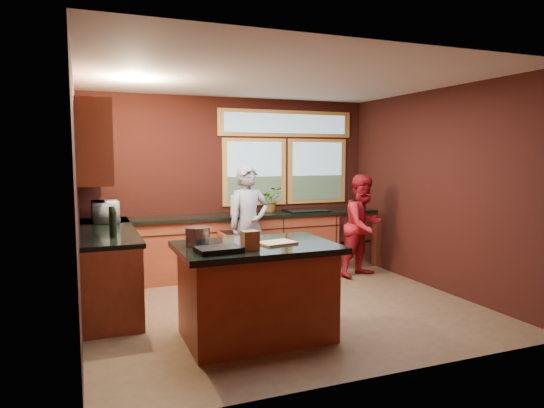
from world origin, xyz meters
TOP-DOWN VIEW (x-y plane):
  - floor at (0.00, 0.00)m, footprint 4.50×4.50m
  - room_shell at (-0.60, 0.32)m, footprint 4.52×4.02m
  - back_counter at (0.20, 1.70)m, footprint 4.50×0.64m
  - left_counter at (-1.95, 0.85)m, footprint 0.64×2.30m
  - island at (-0.62, -0.81)m, footprint 1.55×1.05m
  - person_grey at (-0.03, 1.16)m, footprint 0.65×0.46m
  - person_red at (1.70, 0.93)m, footprint 0.88×0.77m
  - microwave at (-1.92, 1.51)m, footprint 0.35×0.51m
  - potted_plant at (0.52, 1.75)m, footprint 0.35×0.30m
  - paper_towel at (-0.08, 1.70)m, footprint 0.12×0.12m
  - cutting_board at (-0.42, -0.86)m, footprint 0.40×0.32m
  - stock_pot at (-1.17, -0.66)m, footprint 0.24×0.24m
  - paper_bag at (-0.77, -1.06)m, footprint 0.16×0.13m
  - black_tray at (-1.07, -1.06)m, footprint 0.42×0.31m

SIDE VIEW (x-z plane):
  - floor at x=0.00m, z-range 0.00..0.00m
  - back_counter at x=0.20m, z-range 0.00..0.93m
  - left_counter at x=-1.95m, z-range 0.00..0.93m
  - island at x=-0.62m, z-range 0.01..0.95m
  - person_red at x=1.70m, z-range 0.00..1.53m
  - person_grey at x=-0.03m, z-range 0.00..1.67m
  - cutting_board at x=-0.42m, z-range 0.94..0.96m
  - black_tray at x=-1.07m, z-range 0.94..0.99m
  - stock_pot at x=-1.17m, z-range 0.94..1.12m
  - paper_bag at x=-0.77m, z-range 0.94..1.12m
  - microwave at x=-1.92m, z-range 0.93..1.21m
  - paper_towel at x=-0.08m, z-range 0.93..1.21m
  - potted_plant at x=0.52m, z-range 0.93..1.32m
  - room_shell at x=-0.60m, z-range 0.44..3.15m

